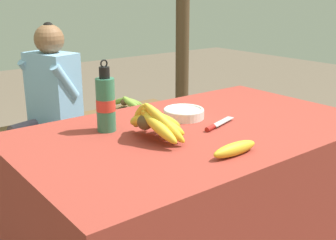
{
  "coord_description": "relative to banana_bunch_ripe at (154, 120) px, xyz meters",
  "views": [
    {
      "loc": [
        -1.08,
        -1.2,
        1.28
      ],
      "look_at": [
        -0.11,
        0.05,
        0.8
      ],
      "focal_mm": 45.0,
      "sensor_mm": 36.0,
      "label": 1
    }
  ],
  "objects": [
    {
      "name": "loose_banana_front",
      "position": [
        0.12,
        -0.29,
        -0.05
      ],
      "size": [
        0.19,
        0.04,
        0.04
      ],
      "rotation": [
        0.0,
        0.0,
        0.0
      ],
      "color": "gold",
      "rests_on": "market_counter"
    },
    {
      "name": "seated_vendor",
      "position": [
        0.16,
        1.4,
        -0.2
      ],
      "size": [
        0.46,
        0.43,
        1.1
      ],
      "rotation": [
        0.0,
        0.0,
        3.43
      ],
      "color": "#564C60",
      "rests_on": "ground_plane"
    },
    {
      "name": "serving_bowl",
      "position": [
        0.26,
        0.14,
        -0.05
      ],
      "size": [
        0.18,
        0.18,
        0.04
      ],
      "color": "white",
      "rests_on": "market_counter"
    },
    {
      "name": "wooden_bench",
      "position": [
        0.29,
        1.45,
        -0.48
      ],
      "size": [
        1.75,
        0.32,
        0.41
      ],
      "color": "brown",
      "rests_on": "ground_plane"
    },
    {
      "name": "market_counter",
      "position": [
        0.22,
        0.01,
        -0.45
      ],
      "size": [
        1.44,
        0.86,
        0.76
      ],
      "color": "maroon",
      "rests_on": "ground_plane"
    },
    {
      "name": "water_bottle",
      "position": [
        -0.09,
        0.2,
        0.04
      ],
      "size": [
        0.08,
        0.08,
        0.28
      ],
      "color": "#337556",
      "rests_on": "market_counter"
    },
    {
      "name": "knife",
      "position": [
        0.28,
        -0.04,
        -0.06
      ],
      "size": [
        0.21,
        0.08,
        0.02
      ],
      "rotation": [
        0.0,
        0.0,
        0.3
      ],
      "color": "#BCBCC1",
      "rests_on": "market_counter"
    },
    {
      "name": "banana_bunch_ripe",
      "position": [
        0.0,
        0.0,
        0.0
      ],
      "size": [
        0.21,
        0.31,
        0.16
      ],
      "color": "#4C381E",
      "rests_on": "market_counter"
    },
    {
      "name": "banana_bunch_green",
      "position": [
        0.8,
        1.44,
        -0.36
      ],
      "size": [
        0.2,
        0.31,
        0.12
      ],
      "color": "#4C381E",
      "rests_on": "wooden_bench"
    }
  ]
}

